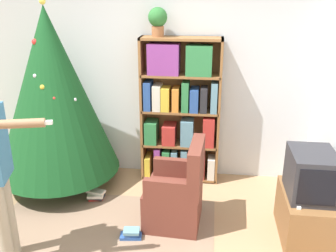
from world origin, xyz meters
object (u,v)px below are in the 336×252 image
object	(u,v)px
television	(311,174)
potted_plant	(158,20)
bookshelf	(180,112)
christmas_tree	(53,93)
armchair	(177,196)

from	to	relation	value
television	potted_plant	distance (m)	2.33
potted_plant	bookshelf	bearing A→B (deg)	-1.12
christmas_tree	potted_plant	distance (m)	1.48
television	christmas_tree	world-z (taller)	christmas_tree
bookshelf	armchair	bearing A→B (deg)	-85.67
christmas_tree	armchair	xyz separation A→B (m)	(1.53, -0.65, -0.87)
christmas_tree	potted_plant	bearing A→B (deg)	16.44
television	armchair	size ratio (longest dim) A/B	0.57
christmas_tree	potted_plant	xyz separation A→B (m)	(1.19, 0.35, 0.80)
bookshelf	potted_plant	world-z (taller)	potted_plant
bookshelf	potted_plant	bearing A→B (deg)	178.88
potted_plant	television	bearing A→B (deg)	-33.68
christmas_tree	potted_plant	world-z (taller)	christmas_tree
armchair	potted_plant	distance (m)	1.98
television	christmas_tree	size ratio (longest dim) A/B	0.23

